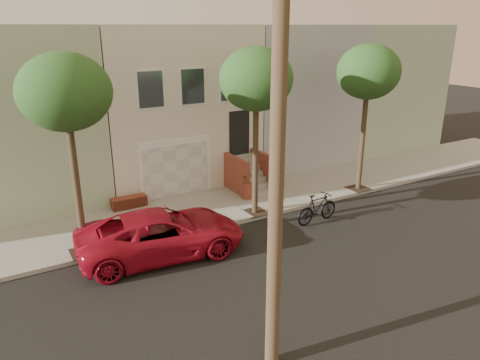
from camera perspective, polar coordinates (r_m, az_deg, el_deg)
ground at (r=14.43m, az=6.81°, el=-10.69°), size 90.00×90.00×0.00m
sidewalk at (r=18.49m, az=-3.15°, el=-3.42°), size 40.00×3.70×0.15m
house_row at (r=22.73m, az=-10.17°, el=9.92°), size 33.10×11.70×7.00m
tree_left at (r=14.11m, az=-21.26°, el=10.17°), size 2.70×2.57×6.30m
tree_mid at (r=16.43m, az=2.07°, el=12.49°), size 2.70×2.57×6.30m
tree_right at (r=19.91m, az=15.96°, el=12.93°), size 2.70×2.57×6.30m
pickup_truck at (r=14.85m, az=-9.88°, el=-6.69°), size 5.61×3.03×1.49m
motorcycle at (r=17.27m, az=9.76°, el=-3.53°), size 1.97×0.70×1.16m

